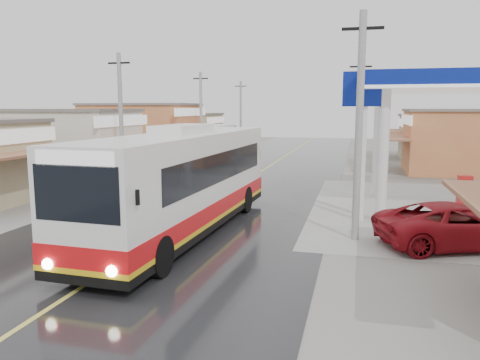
{
  "coord_description": "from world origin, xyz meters",
  "views": [
    {
      "loc": [
        6.96,
        -16.94,
        4.71
      ],
      "look_at": [
        2.08,
        2.49,
        1.65
      ],
      "focal_mm": 35.0,
      "sensor_mm": 36.0,
      "label": 1
    }
  ],
  "objects": [
    {
      "name": "jeepney",
      "position": [
        10.4,
        -0.05,
        0.77
      ],
      "size": [
        6.05,
        4.3,
        1.53
      ],
      "primitive_type": "imported",
      "rotation": [
        0.0,
        0.0,
        1.93
      ],
      "color": "maroon",
      "rests_on": "ground"
    },
    {
      "name": "centre_line",
      "position": [
        0.0,
        15.0,
        0.02
      ],
      "size": [
        0.15,
        90.0,
        0.01
      ],
      "primitive_type": "cube",
      "color": "#D8CC4C",
      "rests_on": "road"
    },
    {
      "name": "road",
      "position": [
        0.0,
        15.0,
        0.01
      ],
      "size": [
        12.0,
        90.0,
        0.02
      ],
      "primitive_type": "cube",
      "color": "black",
      "rests_on": "ground"
    },
    {
      "name": "ground",
      "position": [
        0.0,
        0.0,
        0.0
      ],
      "size": [
        120.0,
        120.0,
        0.0
      ],
      "primitive_type": "plane",
      "color": "slate",
      "rests_on": "ground"
    },
    {
      "name": "second_bus",
      "position": [
        -4.68,
        17.4,
        1.81
      ],
      "size": [
        2.95,
        10.16,
        3.35
      ],
      "rotation": [
        0.0,
        0.0,
        0.02
      ],
      "color": "silver",
      "rests_on": "road"
    },
    {
      "name": "utility_poles_right",
      "position": [
        7.0,
        15.0,
        0.0
      ],
      "size": [
        1.6,
        36.0,
        8.0
      ],
      "primitive_type": null,
      "color": "gray",
      "rests_on": "ground"
    },
    {
      "name": "shopfronts_left",
      "position": [
        -13.0,
        18.0,
        0.0
      ],
      "size": [
        11.0,
        44.0,
        5.2
      ],
      "primitive_type": null,
      "color": "tan",
      "rests_on": "ground"
    },
    {
      "name": "cyclist",
      "position": [
        -4.92,
        6.93,
        0.7
      ],
      "size": [
        1.15,
        2.08,
        2.13
      ],
      "rotation": [
        0.0,
        0.0,
        0.25
      ],
      "color": "black",
      "rests_on": "ground"
    },
    {
      "name": "coach_bus",
      "position": [
        0.7,
        -0.58,
        1.98
      ],
      "size": [
        3.49,
        13.26,
        4.11
      ],
      "rotation": [
        0.0,
        0.0,
        -0.05
      ],
      "color": "silver",
      "rests_on": "road"
    },
    {
      "name": "tyre_stack",
      "position": [
        -7.13,
        4.85,
        0.25
      ],
      "size": [
        0.96,
        0.96,
        0.49
      ],
      "color": "black",
      "rests_on": "ground"
    },
    {
      "name": "tricycle_near",
      "position": [
        -7.33,
        9.12,
        1.04
      ],
      "size": [
        1.62,
        2.42,
        1.83
      ],
      "rotation": [
        0.0,
        0.0,
        -0.02
      ],
      "color": "#26262D",
      "rests_on": "ground"
    },
    {
      "name": "tricycle_far",
      "position": [
        -8.47,
        15.32,
        0.89
      ],
      "size": [
        1.35,
        2.05,
        1.56
      ],
      "rotation": [
        0.0,
        0.0,
        -0.0
      ],
      "color": "#26262D",
      "rests_on": "ground"
    },
    {
      "name": "utility_poles_left",
      "position": [
        -7.0,
        16.0,
        0.0
      ],
      "size": [
        1.6,
        50.0,
        8.0
      ],
      "primitive_type": null,
      "color": "gray",
      "rests_on": "ground"
    }
  ]
}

